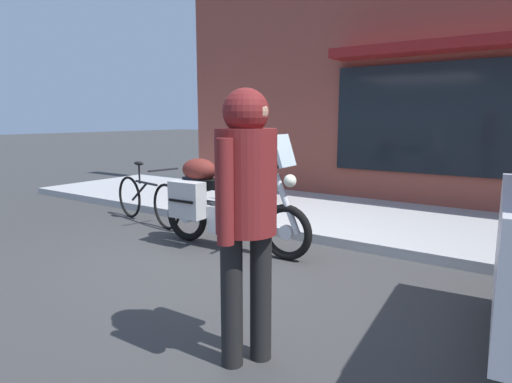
# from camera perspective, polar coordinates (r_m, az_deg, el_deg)

# --- Properties ---
(ground_plane) EXTENTS (80.00, 80.00, 0.00)m
(ground_plane) POSITION_cam_1_polar(r_m,az_deg,el_deg) (4.96, -3.05, -8.87)
(ground_plane) COLOR #373737
(touring_motorcycle) EXTENTS (2.09, 0.72, 1.39)m
(touring_motorcycle) POSITION_cam_1_polar(r_m,az_deg,el_deg) (5.25, -4.46, -1.07)
(touring_motorcycle) COLOR black
(touring_motorcycle) RESTS_ON ground_plane
(parked_bicycle) EXTENTS (1.70, 0.51, 0.92)m
(parked_bicycle) POSITION_cam_1_polar(r_m,az_deg,el_deg) (6.76, -14.07, -0.97)
(parked_bicycle) COLOR black
(parked_bicycle) RESTS_ON ground_plane
(pedestrian_walking) EXTENTS (0.41, 0.56, 1.75)m
(pedestrian_walking) POSITION_cam_1_polar(r_m,az_deg,el_deg) (2.68, -1.28, -0.60)
(pedestrian_walking) COLOR black
(pedestrian_walking) RESTS_ON ground_plane
(sandwich_board_sign) EXTENTS (0.55, 0.40, 0.88)m
(sandwich_board_sign) POSITION_cam_1_polar(r_m,az_deg,el_deg) (7.60, -0.15, 1.98)
(sandwich_board_sign) COLOR black
(sandwich_board_sign) RESTS_ON sidewalk_curb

